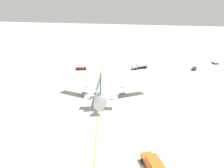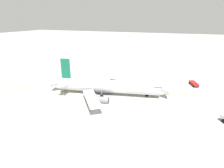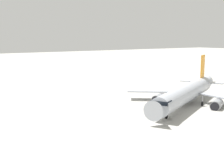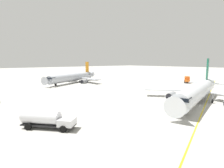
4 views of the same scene
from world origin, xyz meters
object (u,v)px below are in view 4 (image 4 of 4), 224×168
airliner_main (198,92)px  catering_truck_truck (187,79)px  airliner_secondary (73,78)px  fuel_tanker_truck (46,119)px

airliner_main → catering_truck_truck: airliner_main is taller
airliner_secondary → catering_truck_truck: bearing=114.6°
airliner_main → airliner_secondary: bearing=-98.6°
airliner_main → fuel_tanker_truck: bearing=-24.9°
airliner_secondary → catering_truck_truck: (45.34, -38.27, -0.99)m
airliner_secondary → fuel_tanker_truck: size_ratio=4.40×
catering_truck_truck → fuel_tanker_truck: size_ratio=1.02×
airliner_secondary → catering_truck_truck: airliner_secondary is taller
airliner_main → airliner_secondary: (-4.16, 60.97, -0.07)m
catering_truck_truck → fuel_tanker_truck: (-78.79, -14.42, -0.10)m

